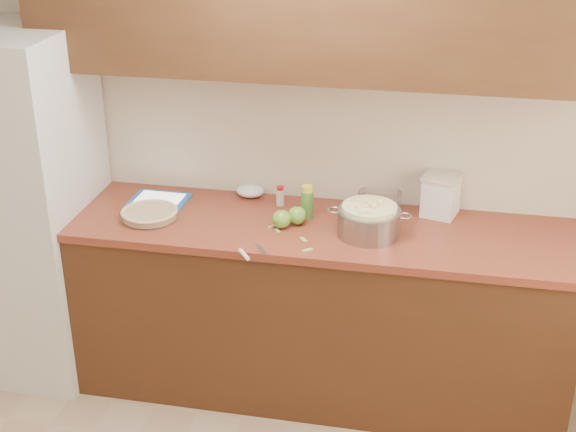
% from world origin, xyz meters
% --- Properties ---
extents(room_shell, '(3.60, 3.60, 3.60)m').
position_xyz_m(room_shell, '(0.00, 0.00, 1.30)').
color(room_shell, tan).
rests_on(room_shell, ground).
extents(counter_run, '(2.64, 0.68, 0.92)m').
position_xyz_m(counter_run, '(0.00, 1.48, 0.46)').
color(counter_run, '#472514').
rests_on(counter_run, ground).
extents(fridge, '(0.70, 0.70, 1.80)m').
position_xyz_m(fridge, '(-1.44, 1.44, 0.90)').
color(fridge, silver).
rests_on(fridge, ground).
extents(pie, '(0.28, 0.28, 0.05)m').
position_xyz_m(pie, '(-0.73, 1.39, 0.94)').
color(pie, silver).
rests_on(pie, counter_run).
extents(colander, '(0.39, 0.29, 0.15)m').
position_xyz_m(colander, '(0.33, 1.43, 0.99)').
color(colander, gray).
rests_on(colander, counter_run).
extents(flour_canister, '(0.21, 0.21, 0.21)m').
position_xyz_m(flour_canister, '(0.65, 1.72, 1.03)').
color(flour_canister, white).
rests_on(flour_canister, counter_run).
extents(tablet, '(0.28, 0.22, 0.02)m').
position_xyz_m(tablet, '(-0.75, 1.59, 0.93)').
color(tablet, blue).
rests_on(tablet, counter_run).
extents(paring_knife, '(0.13, 0.17, 0.02)m').
position_xyz_m(paring_knife, '(-0.17, 1.11, 0.93)').
color(paring_knife, gray).
rests_on(paring_knife, counter_run).
extents(lemon_bottle, '(0.06, 0.06, 0.16)m').
position_xyz_m(lemon_bottle, '(0.02, 1.56, 1.00)').
color(lemon_bottle, '#4C8C38').
rests_on(lemon_bottle, counter_run).
extents(cinnamon_shaker, '(0.04, 0.04, 0.10)m').
position_xyz_m(cinnamon_shaker, '(-0.14, 1.67, 0.97)').
color(cinnamon_shaker, beige).
rests_on(cinnamon_shaker, counter_run).
extents(vanilla_bottle, '(0.04, 0.04, 0.10)m').
position_xyz_m(vanilla_bottle, '(0.28, 1.62, 0.97)').
color(vanilla_bottle, black).
rests_on(vanilla_bottle, counter_run).
extents(mixing_bowl, '(0.23, 0.23, 0.08)m').
position_xyz_m(mixing_bowl, '(0.35, 1.73, 0.97)').
color(mixing_bowl, silver).
rests_on(mixing_bowl, counter_run).
extents(paper_towel, '(0.17, 0.15, 0.06)m').
position_xyz_m(paper_towel, '(-0.31, 1.75, 0.95)').
color(paper_towel, white).
rests_on(paper_towel, counter_run).
extents(apple_left, '(0.09, 0.09, 0.10)m').
position_xyz_m(apple_left, '(-0.08, 1.42, 0.96)').
color(apple_left, '#69A434').
rests_on(apple_left, counter_run).
extents(apple_center, '(0.09, 0.09, 0.10)m').
position_xyz_m(apple_center, '(-0.01, 1.47, 0.96)').
color(apple_center, '#69A434').
rests_on(apple_center, counter_run).
extents(peel_a, '(0.04, 0.04, 0.00)m').
position_xyz_m(peel_a, '(-0.09, 1.38, 0.92)').
color(peel_a, '#94C761').
rests_on(peel_a, counter_run).
extents(peel_b, '(0.05, 0.04, 0.00)m').
position_xyz_m(peel_b, '(0.08, 1.21, 0.92)').
color(peel_b, '#94C761').
rests_on(peel_b, counter_run).
extents(peel_c, '(0.04, 0.04, 0.00)m').
position_xyz_m(peel_c, '(-0.12, 1.42, 0.92)').
color(peel_c, '#94C761').
rests_on(peel_c, counter_run).
extents(peel_d, '(0.05, 0.05, 0.00)m').
position_xyz_m(peel_d, '(0.05, 1.31, 0.92)').
color(peel_d, '#94C761').
rests_on(peel_d, counter_run).
extents(peel_e, '(0.04, 0.03, 0.00)m').
position_xyz_m(peel_e, '(-0.10, 1.43, 0.92)').
color(peel_e, '#94C761').
rests_on(peel_e, counter_run).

